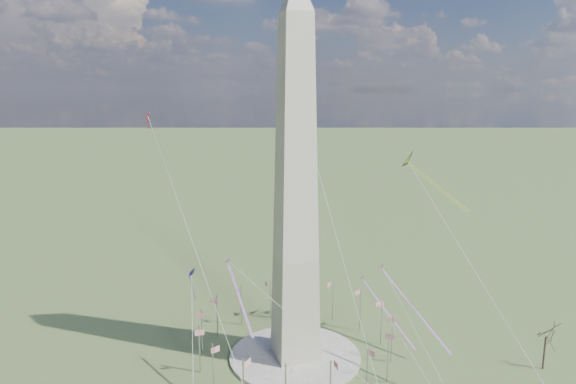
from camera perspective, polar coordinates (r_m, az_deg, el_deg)
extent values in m
plane|color=#44562B|center=(148.54, 0.79, -17.90)|extent=(2000.00, 2000.00, 0.00)
cylinder|color=beige|center=(148.34, 0.79, -17.76)|extent=(36.00, 36.00, 0.80)
cylinder|color=#ADB0B4|center=(154.63, 10.30, -14.15)|extent=(0.36, 0.36, 13.00)
cube|color=red|center=(153.50, 10.15, -12.17)|extent=(2.40, 0.08, 1.50)
cylinder|color=#ADB0B4|center=(161.89, 8.02, -12.86)|extent=(0.36, 0.36, 13.00)
cube|color=red|center=(160.62, 7.72, -11.00)|extent=(2.25, 0.99, 1.50)
cylinder|color=#ADB0B4|center=(166.86, 4.98, -12.03)|extent=(0.36, 0.36, 13.00)
cube|color=red|center=(165.31, 4.59, -10.27)|extent=(1.75, 1.75, 1.50)
cylinder|color=#ADB0B4|center=(169.01, 1.54, -11.68)|extent=(0.36, 0.36, 13.00)
cube|color=red|center=(167.10, 1.10, -9.99)|extent=(0.99, 2.25, 1.50)
cylinder|color=#ADB0B4|center=(168.11, -1.97, -11.81)|extent=(0.36, 0.36, 13.00)
cube|color=red|center=(165.79, -2.42, -10.18)|extent=(0.08, 2.40, 1.50)
cylinder|color=#ADB0B4|center=(164.25, -5.22, -12.43)|extent=(0.36, 0.36, 13.00)
cube|color=red|center=(161.53, -5.64, -10.82)|extent=(0.99, 2.25, 1.50)
cylinder|color=#ADB0B4|center=(157.85, -7.87, -13.52)|extent=(0.36, 0.36, 13.00)
cube|color=red|center=(154.75, -8.21, -11.90)|extent=(1.75, 1.75, 1.50)
cylinder|color=#ADB0B4|center=(149.62, -9.53, -15.03)|extent=(0.36, 0.36, 13.00)
cube|color=red|center=(146.22, -9.73, -13.38)|extent=(2.25, 0.99, 1.50)
cylinder|color=#ADB0B4|center=(140.61, -9.80, -16.85)|extent=(0.36, 0.36, 13.00)
cube|color=red|center=(137.05, -9.81, -15.15)|extent=(2.40, 0.08, 1.50)
cylinder|color=#ADB0B4|center=(132.18, -8.32, -18.76)|extent=(0.36, 0.36, 13.00)
cube|color=red|center=(128.64, -8.07, -16.95)|extent=(2.25, 0.99, 1.50)
cylinder|color=#ADB0B4|center=(125.85, -4.98, -20.35)|extent=(0.36, 0.36, 13.00)
cube|color=red|center=(122.54, -4.49, -18.40)|extent=(1.75, 1.75, 1.50)
cube|color=red|center=(120.09, 0.38, -19.03)|extent=(0.99, 2.25, 1.50)
cube|color=red|center=(121.89, 5.36, -18.59)|extent=(0.08, 2.40, 1.50)
cylinder|color=#ADB0B4|center=(129.24, 8.73, -19.53)|extent=(0.36, 0.36, 13.00)
cube|color=red|center=(127.48, 9.22, -17.27)|extent=(0.99, 2.25, 1.50)
cylinder|color=#ADB0B4|center=(136.99, 11.00, -17.71)|extent=(0.36, 0.36, 13.00)
cube|color=red|center=(135.63, 11.26, -15.50)|extent=(1.75, 1.75, 1.50)
cylinder|color=#ADB0B4|center=(145.93, 11.43, -15.81)|extent=(0.36, 0.36, 13.00)
cube|color=red|center=(144.79, 11.46, -13.71)|extent=(2.25, 0.99, 1.50)
cylinder|color=#4C3B2E|center=(156.41, 26.58, -15.70)|extent=(0.47, 0.47, 9.16)
cube|color=#E5A40C|center=(149.82, 16.48, 0.52)|extent=(11.85, 12.35, 11.69)
cube|color=#E5A40C|center=(147.78, 16.29, 0.39)|extent=(11.85, 12.35, 11.69)
cube|color=navy|center=(143.32, -10.66, -8.82)|extent=(2.05, 3.12, 2.43)
cube|color=#DD4E23|center=(144.73, -10.60, -10.31)|extent=(1.92, 2.72, 8.40)
cube|color=#DD4E23|center=(136.43, 13.97, -12.65)|extent=(7.84, 21.70, 14.22)
cube|color=#DD4E23|center=(123.67, -5.34, -11.81)|extent=(2.48, 18.03, 11.32)
cube|color=#DD4E23|center=(153.52, 11.10, -13.16)|extent=(6.96, 20.22, 13.17)
cube|color=red|center=(156.47, -15.34, 8.22)|extent=(1.38, 2.20, 1.80)
cube|color=red|center=(156.57, -15.30, 7.50)|extent=(0.90, 1.50, 4.13)
cube|color=white|center=(176.72, -0.23, 14.95)|extent=(1.27, 2.09, 1.77)
cube|color=white|center=(176.60, -0.23, 14.32)|extent=(0.79, 1.50, 4.05)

